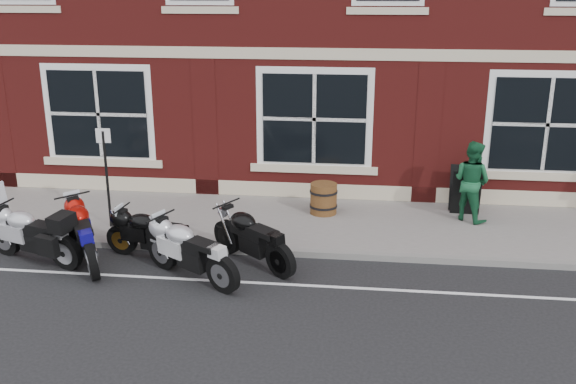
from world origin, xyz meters
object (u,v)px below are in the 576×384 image
object	(u,v)px
moto_sport_black	(152,233)
pedestrian_right	(472,181)
moto_naked_black	(252,235)
moto_sport_red	(86,231)
moto_touring_silver	(32,231)
parking_sign	(106,171)
moto_sport_silver	(191,249)
barrel_planter	(324,198)
a_board_sign	(465,190)

from	to	relation	value
moto_sport_black	pedestrian_right	bearing A→B (deg)	-54.78
moto_naked_black	moto_sport_black	bearing A→B (deg)	129.61
moto_sport_red	moto_naked_black	xyz separation A→B (m)	(3.01, 0.24, -0.03)
moto_sport_black	moto_naked_black	xyz separation A→B (m)	(1.87, -0.02, 0.05)
moto_naked_black	moto_touring_silver	bearing A→B (deg)	135.25
moto_sport_black	pedestrian_right	world-z (taller)	pedestrian_right
pedestrian_right	parking_sign	size ratio (longest dim) A/B	0.83
moto_sport_silver	parking_sign	xyz separation A→B (m)	(-2.21, 1.96, 0.74)
moto_naked_black	pedestrian_right	bearing A→B (deg)	-18.85
barrel_planter	parking_sign	xyz separation A→B (m)	(-4.25, -1.30, 0.84)
moto_sport_silver	parking_sign	distance (m)	3.04
moto_naked_black	barrel_planter	size ratio (longest dim) A/B	2.57
barrel_planter	parking_sign	size ratio (longest dim) A/B	0.33
moto_touring_silver	parking_sign	size ratio (longest dim) A/B	1.02
moto_sport_red	moto_touring_silver	bearing A→B (deg)	155.20
moto_sport_black	moto_naked_black	distance (m)	1.87
moto_sport_silver	a_board_sign	distance (m)	6.23
moto_sport_red	moto_sport_black	world-z (taller)	moto_sport_red
moto_sport_silver	pedestrian_right	bearing A→B (deg)	-25.07
a_board_sign	barrel_planter	world-z (taller)	a_board_sign
moto_sport_black	pedestrian_right	distance (m)	6.53
moto_sport_silver	moto_naked_black	xyz separation A→B (m)	(0.93, 0.75, -0.01)
moto_sport_red	moto_naked_black	world-z (taller)	moto_sport_red
moto_sport_silver	moto_sport_red	bearing A→B (deg)	108.78
moto_sport_red	a_board_sign	bearing A→B (deg)	-7.36
moto_touring_silver	pedestrian_right	bearing A→B (deg)	-52.02
a_board_sign	barrel_planter	xyz separation A→B (m)	(-3.01, -0.39, -0.17)
parking_sign	moto_sport_black	bearing A→B (deg)	-47.27
moto_sport_red	barrel_planter	bearing A→B (deg)	2.60
moto_sport_silver	a_board_sign	xyz separation A→B (m)	(5.05, 3.65, 0.07)
moto_touring_silver	moto_naked_black	xyz separation A→B (m)	(3.98, 0.34, -0.02)
moto_naked_black	a_board_sign	world-z (taller)	a_board_sign
pedestrian_right	barrel_planter	size ratio (longest dim) A/B	2.54
pedestrian_right	barrel_planter	distance (m)	3.09
moto_sport_black	barrel_planter	xyz separation A→B (m)	(2.98, 2.49, -0.05)
pedestrian_right	moto_sport_black	bearing A→B (deg)	64.17
moto_sport_silver	moto_sport_black	bearing A→B (deg)	83.14
a_board_sign	moto_sport_black	bearing A→B (deg)	-150.41
moto_sport_black	parking_sign	size ratio (longest dim) A/B	0.95
barrel_planter	parking_sign	distance (m)	4.53
moto_touring_silver	barrel_planter	xyz separation A→B (m)	(5.09, 2.86, -0.12)
parking_sign	a_board_sign	bearing A→B (deg)	8.89
moto_sport_black	moto_sport_red	bearing A→B (deg)	115.80
a_board_sign	barrel_planter	distance (m)	3.04
moto_sport_black	moto_sport_silver	distance (m)	1.21
moto_sport_red	moto_sport_silver	distance (m)	2.14
moto_naked_black	a_board_sign	size ratio (longest dim) A/B	1.70
moto_naked_black	pedestrian_right	size ratio (longest dim) A/B	1.01
moto_touring_silver	moto_sport_red	distance (m)	0.98
moto_touring_silver	moto_sport_red	world-z (taller)	moto_touring_silver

